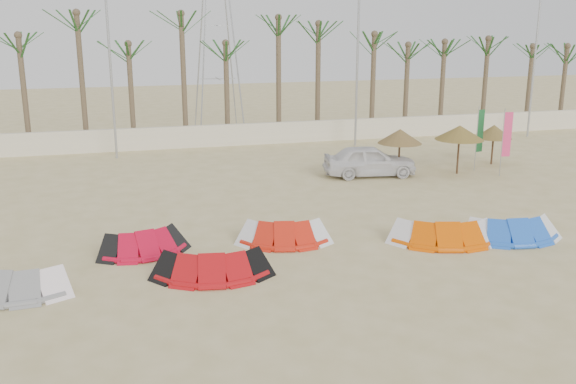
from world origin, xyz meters
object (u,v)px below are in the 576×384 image
object	(u,v)px
kite_red_right	(282,230)
kite_blue	(508,226)
kite_orange	(440,229)
parasol_right	(494,132)
kite_red_left	(144,240)
car	(370,161)
parasol_mid	(460,133)
parasol_left	(400,136)
kite_red_mid	(210,261)
kite_grey	(6,277)

from	to	relation	value
kite_red_right	kite_blue	bearing A→B (deg)	-12.29
kite_orange	kite_blue	xyz separation A→B (m)	(2.44, -0.35, -0.00)
parasol_right	kite_red_right	bearing A→B (deg)	-147.15
kite_red_left	kite_orange	bearing A→B (deg)	-8.79
kite_orange	car	xyz separation A→B (m)	(1.23, 9.47, 0.34)
parasol_mid	car	xyz separation A→B (m)	(-4.38, 0.70, -1.30)
kite_red_left	parasol_left	xyz separation A→B (m)	(12.64, 7.76, 1.51)
kite_red_mid	parasol_mid	size ratio (longest dim) A/B	1.51
parasol_right	kite_red_mid	bearing A→B (deg)	-145.98
kite_red_mid	car	bearing A→B (deg)	48.13
kite_red_mid	parasol_left	xyz separation A→B (m)	(10.81, 10.25, 1.51)
kite_red_left	car	xyz separation A→B (m)	(11.18, 7.94, 0.35)
kite_red_right	parasol_mid	bearing A→B (deg)	34.23
kite_grey	parasol_right	bearing A→B (deg)	26.16
kite_red_mid	kite_blue	bearing A→B (deg)	3.28
kite_red_mid	kite_blue	size ratio (longest dim) A/B	1.03
kite_red_mid	car	distance (m)	14.01
kite_red_right	parasol_left	distance (m)	11.38
kite_blue	parasol_left	distance (m)	9.76
kite_red_mid	parasol_left	distance (m)	14.97
parasol_mid	parasol_right	bearing A→B (deg)	27.18
kite_blue	car	distance (m)	9.90
parasol_mid	parasol_right	distance (m)	3.22
kite_red_left	parasol_left	world-z (taller)	parasol_left
parasol_left	parasol_mid	xyz separation A→B (m)	(2.92, -0.52, 0.13)
kite_grey	kite_red_left	distance (m)	4.49
kite_red_mid	kite_red_right	bearing A→B (deg)	39.29
kite_red_right	parasol_left	bearing A→B (deg)	44.82
kite_orange	car	distance (m)	9.56
kite_red_mid	kite_grey	bearing A→B (deg)	177.61
kite_red_left	kite_red_right	size ratio (longest dim) A/B	0.94
kite_red_mid	kite_red_right	xyz separation A→B (m)	(2.81, 2.30, -0.00)
kite_blue	car	bearing A→B (deg)	97.05
kite_red_mid	parasol_right	size ratio (longest dim) A/B	1.73
kite_red_right	parasol_left	size ratio (longest dim) A/B	1.48
kite_red_left	kite_red_mid	size ratio (longest dim) A/B	0.87
kite_red_left	kite_blue	xyz separation A→B (m)	(12.39, -1.89, 0.00)
parasol_right	kite_orange	bearing A→B (deg)	-129.57
parasol_left	parasol_right	world-z (taller)	parasol_left
kite_red_left	kite_blue	size ratio (longest dim) A/B	0.90
kite_orange	parasol_mid	size ratio (longest dim) A/B	1.64
kite_red_mid	parasol_right	xyz separation A→B (m)	(16.58, 11.19, 1.32)
kite_orange	parasol_mid	xyz separation A→B (m)	(5.61, 8.77, 1.64)
kite_blue	parasol_mid	size ratio (longest dim) A/B	1.46
car	kite_red_right	bearing A→B (deg)	148.96
parasol_left	car	xyz separation A→B (m)	(-1.46, 0.18, -1.17)
kite_red_right	kite_orange	distance (m)	5.48
kite_red_right	parasol_right	xyz separation A→B (m)	(13.78, 8.90, 1.33)
kite_grey	car	xyz separation A→B (m)	(15.06, 10.19, 0.34)
kite_blue	parasol_right	xyz separation A→B (m)	(6.02, 10.59, 1.32)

